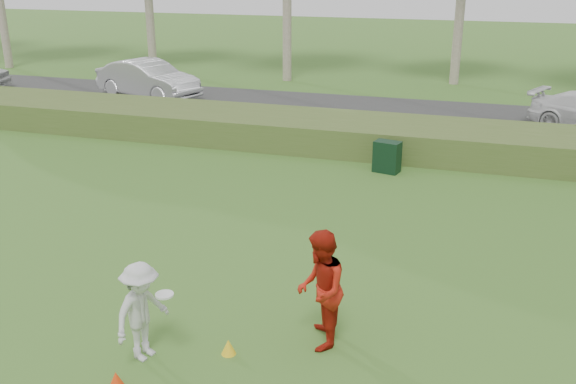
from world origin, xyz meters
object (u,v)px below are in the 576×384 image
(player_red, at_px, (320,290))
(cone_yellow, at_px, (229,347))
(cone_orange, at_px, (116,379))
(utility_cabinet, at_px, (387,157))
(car_mid, at_px, (148,79))
(player_white, at_px, (142,311))

(player_red, distance_m, cone_yellow, 1.65)
(cone_orange, distance_m, cone_yellow, 1.71)
(utility_cabinet, height_order, car_mid, car_mid)
(car_mid, bearing_deg, utility_cabinet, -104.19)
(player_white, relative_size, cone_orange, 6.57)
(cone_yellow, bearing_deg, player_red, 28.72)
(cone_orange, bearing_deg, utility_cabinet, 79.23)
(player_white, height_order, cone_yellow, player_white)
(player_red, bearing_deg, cone_yellow, -74.75)
(player_red, relative_size, cone_orange, 7.99)
(player_white, relative_size, utility_cabinet, 1.75)
(cone_orange, height_order, cone_yellow, cone_yellow)
(player_white, relative_size, cone_yellow, 6.28)
(player_red, height_order, cone_orange, player_red)
(cone_orange, distance_m, car_mid, 20.20)
(utility_cabinet, bearing_deg, player_red, -74.20)
(player_white, xyz_separation_m, cone_yellow, (1.18, 0.44, -0.66))
(player_white, bearing_deg, car_mid, 43.63)
(player_red, height_order, cone_yellow, player_red)
(cone_orange, distance_m, utility_cabinet, 11.05)
(player_red, xyz_separation_m, car_mid, (-11.82, 15.99, -0.09))
(player_white, distance_m, player_red, 2.69)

